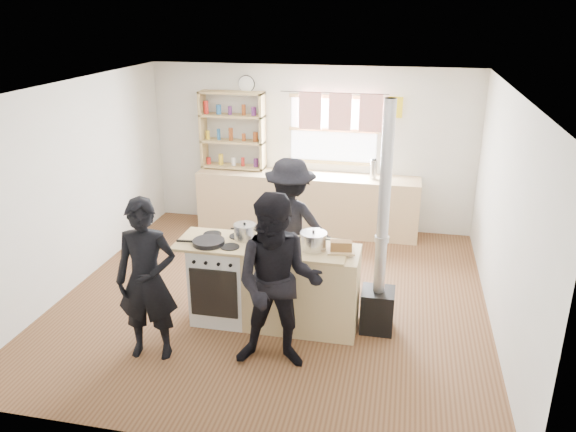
{
  "coord_description": "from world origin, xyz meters",
  "views": [
    {
      "loc": [
        1.42,
        -5.86,
        3.31
      ],
      "look_at": [
        0.2,
        -0.1,
        1.1
      ],
      "focal_mm": 35.0,
      "sensor_mm": 36.0,
      "label": 1
    }
  ],
  "objects_px": {
    "person_near_right": "(278,283)",
    "person_far": "(290,225)",
    "thermos": "(373,170)",
    "bread_board": "(341,247)",
    "flue_heater": "(380,275)",
    "stockpot_stove": "(245,232)",
    "skillet_greens": "(209,242)",
    "cooking_island": "(275,284)",
    "stockpot_counter": "(313,241)",
    "person_near_left": "(147,280)",
    "roast_tray": "(265,243)"
  },
  "relations": [
    {
      "from": "cooking_island",
      "to": "person_far",
      "type": "bearing_deg",
      "value": 90.43
    },
    {
      "from": "bread_board",
      "to": "thermos",
      "type": "bearing_deg",
      "value": 87.19
    },
    {
      "from": "stockpot_stove",
      "to": "person_far",
      "type": "xyz_separation_m",
      "value": [
        0.35,
        0.76,
        -0.19
      ]
    },
    {
      "from": "cooking_island",
      "to": "skillet_greens",
      "type": "relative_size",
      "value": 5.28
    },
    {
      "from": "person_near_right",
      "to": "skillet_greens",
      "type": "bearing_deg",
      "value": 140.08
    },
    {
      "from": "cooking_island",
      "to": "bread_board",
      "type": "height_order",
      "value": "bread_board"
    },
    {
      "from": "stockpot_counter",
      "to": "person_near_right",
      "type": "distance_m",
      "value": 0.77
    },
    {
      "from": "flue_heater",
      "to": "person_near_left",
      "type": "bearing_deg",
      "value": -156.81
    },
    {
      "from": "stockpot_counter",
      "to": "stockpot_stove",
      "type": "bearing_deg",
      "value": 171.67
    },
    {
      "from": "roast_tray",
      "to": "person_near_right",
      "type": "bearing_deg",
      "value": -66.6
    },
    {
      "from": "thermos",
      "to": "flue_heater",
      "type": "relative_size",
      "value": 0.12
    },
    {
      "from": "stockpot_stove",
      "to": "person_far",
      "type": "relative_size",
      "value": 0.15
    },
    {
      "from": "person_near_left",
      "to": "person_far",
      "type": "bearing_deg",
      "value": 49.7
    },
    {
      "from": "cooking_island",
      "to": "bread_board",
      "type": "distance_m",
      "value": 0.88
    },
    {
      "from": "flue_heater",
      "to": "skillet_greens",
      "type": "bearing_deg",
      "value": -173.33
    },
    {
      "from": "flue_heater",
      "to": "person_far",
      "type": "height_order",
      "value": "flue_heater"
    },
    {
      "from": "person_near_left",
      "to": "person_near_right",
      "type": "bearing_deg",
      "value": -3.81
    },
    {
      "from": "thermos",
      "to": "cooking_island",
      "type": "distance_m",
      "value": 2.95
    },
    {
      "from": "skillet_greens",
      "to": "person_far",
      "type": "xyz_separation_m",
      "value": [
        0.68,
        0.98,
        -0.13
      ]
    },
    {
      "from": "stockpot_counter",
      "to": "person_near_right",
      "type": "xyz_separation_m",
      "value": [
        -0.21,
        -0.73,
        -0.15
      ]
    },
    {
      "from": "flue_heater",
      "to": "person_far",
      "type": "xyz_separation_m",
      "value": [
        -1.12,
        0.77,
        0.17
      ]
    },
    {
      "from": "skillet_greens",
      "to": "roast_tray",
      "type": "height_order",
      "value": "roast_tray"
    },
    {
      "from": "cooking_island",
      "to": "stockpot_counter",
      "type": "relative_size",
      "value": 7.0
    },
    {
      "from": "skillet_greens",
      "to": "bread_board",
      "type": "relative_size",
      "value": 1.21
    },
    {
      "from": "person_far",
      "to": "stockpot_counter",
      "type": "bearing_deg",
      "value": 116.93
    },
    {
      "from": "skillet_greens",
      "to": "person_near_right",
      "type": "relative_size",
      "value": 0.21
    },
    {
      "from": "person_near_right",
      "to": "flue_heater",
      "type": "bearing_deg",
      "value": 37.41
    },
    {
      "from": "stockpot_stove",
      "to": "person_near_right",
      "type": "bearing_deg",
      "value": -56.25
    },
    {
      "from": "person_near_right",
      "to": "person_far",
      "type": "bearing_deg",
      "value": 92.45
    },
    {
      "from": "bread_board",
      "to": "person_near_right",
      "type": "xyz_separation_m",
      "value": [
        -0.5,
        -0.72,
        -0.1
      ]
    },
    {
      "from": "thermos",
      "to": "bread_board",
      "type": "relative_size",
      "value": 0.94
    },
    {
      "from": "skillet_greens",
      "to": "stockpot_stove",
      "type": "distance_m",
      "value": 0.41
    },
    {
      "from": "stockpot_counter",
      "to": "bread_board",
      "type": "xyz_separation_m",
      "value": [
        0.29,
        -0.01,
        -0.04
      ]
    },
    {
      "from": "skillet_greens",
      "to": "stockpot_stove",
      "type": "xyz_separation_m",
      "value": [
        0.34,
        0.22,
        0.06
      ]
    },
    {
      "from": "skillet_greens",
      "to": "person_far",
      "type": "distance_m",
      "value": 1.2
    },
    {
      "from": "skillet_greens",
      "to": "bread_board",
      "type": "bearing_deg",
      "value": 4.05
    },
    {
      "from": "roast_tray",
      "to": "person_far",
      "type": "xyz_separation_m",
      "value": [
        0.08,
        0.91,
        -0.14
      ]
    },
    {
      "from": "cooking_island",
      "to": "stockpot_counter",
      "type": "height_order",
      "value": "stockpot_counter"
    },
    {
      "from": "stockpot_counter",
      "to": "person_near_right",
      "type": "bearing_deg",
      "value": -106.12
    },
    {
      "from": "flue_heater",
      "to": "person_near_left",
      "type": "xyz_separation_m",
      "value": [
        -2.18,
        -0.94,
        0.17
      ]
    },
    {
      "from": "thermos",
      "to": "cooking_island",
      "type": "bearing_deg",
      "value": -107.02
    },
    {
      "from": "stockpot_counter",
      "to": "person_far",
      "type": "xyz_separation_m",
      "value": [
        -0.43,
        0.87,
        -0.2
      ]
    },
    {
      "from": "stockpot_stove",
      "to": "flue_heater",
      "type": "bearing_deg",
      "value": -0.28
    },
    {
      "from": "bread_board",
      "to": "flue_heater",
      "type": "xyz_separation_m",
      "value": [
        0.4,
        0.11,
        -0.32
      ]
    },
    {
      "from": "cooking_island",
      "to": "person_near_left",
      "type": "bearing_deg",
      "value": -141.56
    },
    {
      "from": "person_near_right",
      "to": "roast_tray",
      "type": "bearing_deg",
      "value": 108.14
    },
    {
      "from": "thermos",
      "to": "roast_tray",
      "type": "bearing_deg",
      "value": -108.32
    },
    {
      "from": "person_near_left",
      "to": "stockpot_stove",
      "type": "bearing_deg",
      "value": 44.39
    },
    {
      "from": "thermos",
      "to": "person_near_left",
      "type": "xyz_separation_m",
      "value": [
        -1.92,
        -3.62,
        -0.22
      ]
    },
    {
      "from": "roast_tray",
      "to": "flue_heater",
      "type": "relative_size",
      "value": 0.14
    }
  ]
}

